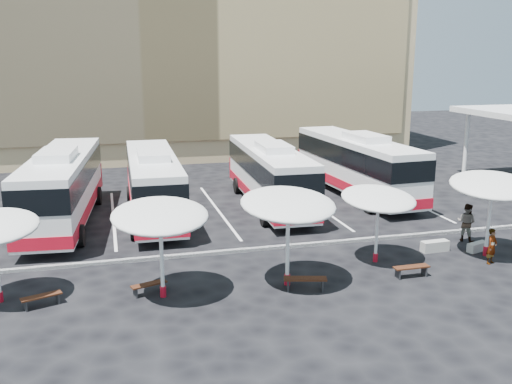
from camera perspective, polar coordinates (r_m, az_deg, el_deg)
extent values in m
plane|color=black|center=(26.26, -0.43, -6.29)|extent=(120.00, 120.00, 0.00)
cube|color=tan|center=(56.38, -8.98, 17.02)|extent=(42.00, 18.00, 25.00)
cube|color=tan|center=(47.33, -7.73, 17.15)|extent=(40.00, 0.30, 20.00)
cylinder|color=white|center=(45.71, 20.28, 4.50)|extent=(0.30, 0.30, 4.80)
cube|color=black|center=(26.69, -0.70, -5.79)|extent=(34.00, 0.25, 0.15)
cube|color=white|center=(33.14, -14.07, -2.47)|extent=(0.15, 12.00, 0.01)
cube|color=white|center=(33.71, -3.83, -1.81)|extent=(0.15, 12.00, 0.01)
cube|color=white|center=(35.30, 5.77, -1.15)|extent=(0.15, 12.00, 0.01)
cube|color=white|center=(37.79, 14.32, -0.53)|extent=(0.15, 12.00, 0.01)
cube|color=white|center=(32.37, -18.76, 0.68)|extent=(3.93, 13.16, 3.24)
cube|color=black|center=(32.24, -18.85, 1.80)|extent=(4.00, 13.23, 1.19)
cube|color=#B30C1F|center=(32.64, -18.61, -1.36)|extent=(4.00, 13.23, 0.59)
cube|color=#B30C1F|center=(38.80, -17.20, 1.61)|extent=(2.77, 0.48, 1.51)
cube|color=white|center=(30.98, -19.33, 3.55)|extent=(2.03, 3.39, 0.43)
cylinder|color=black|center=(36.58, -19.75, -0.50)|extent=(0.48, 1.11, 1.08)
cylinder|color=black|center=(36.18, -15.54, -0.35)|extent=(0.48, 1.11, 1.08)
cylinder|color=black|center=(28.93, -22.50, -4.33)|extent=(0.48, 1.11, 1.08)
cylinder|color=black|center=(28.42, -17.18, -4.20)|extent=(0.48, 1.11, 1.08)
cube|color=white|center=(32.45, -10.25, 0.97)|extent=(2.80, 12.19, 3.03)
cube|color=black|center=(32.33, -10.29, 2.02)|extent=(2.86, 12.25, 1.11)
cube|color=#B30C1F|center=(32.70, -10.17, -0.93)|extent=(2.86, 12.25, 0.56)
cube|color=#B30C1F|center=(38.53, -10.77, 1.77)|extent=(2.59, 0.26, 1.42)
cube|color=white|center=(31.13, -10.26, 3.67)|extent=(1.69, 3.07, 0.40)
cylinder|color=black|center=(36.18, -12.50, -0.22)|extent=(0.38, 1.02, 1.01)
cylinder|color=black|center=(36.30, -8.52, 0.00)|extent=(0.38, 1.02, 1.01)
cylinder|color=black|center=(28.86, -12.13, -3.70)|extent=(0.38, 1.02, 1.01)
cylinder|color=black|center=(29.01, -7.13, -3.40)|extent=(0.38, 1.02, 1.01)
cube|color=white|center=(34.21, 1.35, 1.88)|extent=(3.01, 12.40, 3.08)
cube|color=black|center=(34.10, 1.35, 2.90)|extent=(3.08, 12.47, 1.13)
cube|color=#B30C1F|center=(34.46, 1.34, 0.04)|extent=(3.08, 12.47, 0.56)
cube|color=#B30C1F|center=(40.25, -0.80, 2.53)|extent=(2.63, 0.30, 1.44)
cube|color=white|center=(32.92, 1.80, 4.51)|extent=(1.75, 3.14, 0.41)
cylinder|color=black|center=(37.69, -1.89, 0.65)|extent=(0.40, 1.04, 1.03)
cylinder|color=black|center=(38.24, 1.89, 0.84)|extent=(0.40, 1.04, 1.03)
cylinder|color=black|center=(30.40, 0.87, -2.50)|extent=(0.40, 1.04, 1.03)
cylinder|color=black|center=(31.08, 5.48, -2.20)|extent=(0.40, 1.04, 1.03)
cube|color=white|center=(37.48, 10.00, 2.86)|extent=(3.41, 13.06, 3.23)
cube|color=black|center=(37.37, 10.04, 3.83)|extent=(3.48, 13.13, 1.19)
cube|color=#B30C1F|center=(37.72, 9.93, 1.09)|extent=(3.48, 13.13, 0.59)
cube|color=#B30C1F|center=(43.34, 5.96, 3.33)|extent=(2.77, 0.37, 1.51)
cube|color=white|center=(36.26, 10.92, 5.40)|extent=(1.90, 3.32, 0.43)
cylinder|color=black|center=(40.53, 5.74, 1.54)|extent=(0.44, 1.10, 1.08)
cylinder|color=black|center=(41.67, 9.13, 1.77)|extent=(0.44, 1.10, 1.08)
cylinder|color=black|center=(33.50, 11.30, -1.20)|extent=(0.44, 1.10, 1.08)
cylinder|color=black|center=(34.87, 15.16, -0.83)|extent=(0.44, 1.10, 1.08)
cylinder|color=#B30C1F|center=(23.43, -24.21, -9.54)|extent=(0.21, 0.21, 0.38)
cylinder|color=white|center=(21.62, -9.41, -6.47)|extent=(0.15, 0.15, 3.14)
cylinder|color=#B30C1F|center=(22.12, -9.27, -9.79)|extent=(0.24, 0.24, 0.42)
ellipsoid|color=silver|center=(21.12, -9.58, -2.33)|extent=(3.69, 3.74, 1.08)
cylinder|color=white|center=(22.43, 3.18, -5.39)|extent=(0.17, 0.17, 3.27)
cylinder|color=#B30C1F|center=(22.93, 3.14, -8.74)|extent=(0.27, 0.27, 0.44)
ellipsoid|color=silver|center=(21.95, 3.24, -1.21)|extent=(4.24, 4.28, 1.12)
cylinder|color=white|center=(25.52, 11.98, -3.82)|extent=(0.15, 0.15, 2.84)
cylinder|color=#B30C1F|center=(25.90, 11.85, -6.42)|extent=(0.23, 0.23, 0.38)
ellipsoid|color=silver|center=(25.13, 12.15, -0.63)|extent=(3.53, 3.57, 0.97)
cylinder|color=white|center=(27.70, 22.24, -2.74)|extent=(0.20, 0.20, 3.25)
cylinder|color=#B30C1F|center=(28.11, 21.99, -5.49)|extent=(0.31, 0.31, 0.43)
ellipsoid|color=silver|center=(27.31, 22.56, 0.64)|extent=(4.77, 4.80, 1.11)
cube|color=black|center=(22.36, -20.68, -9.72)|extent=(1.47, 0.83, 0.06)
cube|color=black|center=(22.34, -22.06, -10.47)|extent=(0.17, 0.36, 0.38)
cube|color=black|center=(22.56, -19.22, -9.98)|extent=(0.17, 0.36, 0.38)
cube|color=black|center=(22.38, -10.66, -9.04)|extent=(1.43, 0.79, 0.06)
cube|color=black|center=(22.28, -11.97, -9.81)|extent=(0.16, 0.35, 0.37)
cube|color=black|center=(22.66, -9.33, -9.28)|extent=(0.16, 0.35, 0.37)
cube|color=black|center=(22.38, 4.95, -8.64)|extent=(1.72, 0.87, 0.07)
cube|color=black|center=(22.43, 3.22, -9.25)|extent=(0.18, 0.42, 0.44)
cube|color=black|center=(22.54, 6.64, -9.21)|extent=(0.18, 0.42, 0.44)
cube|color=black|center=(24.43, 15.28, -7.25)|extent=(1.52, 0.42, 0.06)
cube|color=black|center=(24.22, 14.00, -7.94)|extent=(0.06, 0.39, 0.40)
cube|color=black|center=(24.82, 16.47, -7.57)|extent=(0.06, 0.39, 0.40)
cube|color=#979792|center=(27.91, 17.45, -5.18)|extent=(1.34, 0.50, 0.49)
cube|color=#979792|center=(28.59, 21.27, -5.13)|extent=(1.16, 0.68, 0.41)
imported|color=black|center=(26.99, 22.51, -5.02)|extent=(0.69, 0.60, 1.59)
imported|color=black|center=(29.72, 20.36, -2.87)|extent=(1.12, 1.17, 1.90)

